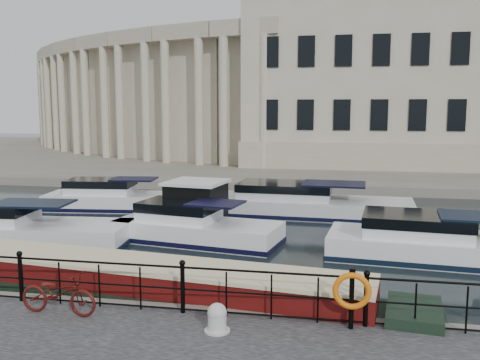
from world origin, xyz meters
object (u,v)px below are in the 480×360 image
(life_ring_post, at_px, (352,292))
(harbour_hut, at_px, (196,208))
(narrowboat, at_px, (143,293))
(mooring_bollard, at_px, (217,318))
(bicycle, at_px, (58,293))

(life_ring_post, xyz_separation_m, harbour_hut, (-6.13, 10.25, -0.41))
(life_ring_post, distance_m, narrowboat, 5.63)
(harbour_hut, bearing_deg, life_ring_post, -50.65)
(life_ring_post, bearing_deg, harbour_hut, 120.88)
(narrowboat, relative_size, harbour_hut, 4.30)
(mooring_bollard, distance_m, harbour_hut, 11.37)
(mooring_bollard, relative_size, narrowboat, 0.04)
(life_ring_post, relative_size, narrowboat, 0.09)
(mooring_bollard, height_order, harbour_hut, harbour_hut)
(harbour_hut, bearing_deg, bicycle, -82.92)
(mooring_bollard, height_order, narrowboat, narrowboat)
(mooring_bollard, height_order, life_ring_post, life_ring_post)
(mooring_bollard, bearing_deg, bicycle, 176.23)
(bicycle, bearing_deg, life_ring_post, -83.59)
(bicycle, distance_m, harbour_hut, 10.61)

